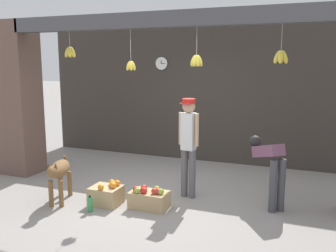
{
  "coord_description": "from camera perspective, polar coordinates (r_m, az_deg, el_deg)",
  "views": [
    {
      "loc": [
        2.22,
        -5.3,
        2.15
      ],
      "look_at": [
        0.0,
        0.36,
        1.1
      ],
      "focal_mm": 40.0,
      "sensor_mm": 36.0,
      "label": 1
    }
  ],
  "objects": [
    {
      "name": "ground_plane",
      "position": [
        6.14,
        -1.27,
        -10.74
      ],
      "size": [
        60.0,
        60.0,
        0.0
      ],
      "primitive_type": "plane",
      "color": "gray"
    },
    {
      "name": "shop_back_wall",
      "position": [
        8.14,
        5.5,
        4.78
      ],
      "size": [
        7.42,
        0.12,
        2.9
      ],
      "primitive_type": "cube",
      "color": "#38332D",
      "rests_on": "ground_plane"
    },
    {
      "name": "shop_pillar_left",
      "position": [
        7.73,
        -21.85,
        3.87
      ],
      "size": [
        0.7,
        0.6,
        2.9
      ],
      "primitive_type": "cube",
      "color": "brown",
      "rests_on": "ground_plane"
    },
    {
      "name": "storefront_awning",
      "position": [
        5.9,
        -0.97,
        15.6
      ],
      "size": [
        5.52,
        0.28,
        0.9
      ],
      "color": "#4C4C51"
    },
    {
      "name": "dog",
      "position": [
        6.02,
        -16.25,
        -6.73
      ],
      "size": [
        0.46,
        0.88,
        0.7
      ],
      "rotation": [
        0.0,
        0.0,
        -1.21
      ],
      "color": "brown",
      "rests_on": "ground_plane"
    },
    {
      "name": "shopkeeper",
      "position": [
        5.89,
        3.14,
        -2.23
      ],
      "size": [
        0.34,
        0.27,
        1.59
      ],
      "rotation": [
        0.0,
        0.0,
        2.99
      ],
      "color": "#56565B",
      "rests_on": "ground_plane"
    },
    {
      "name": "worker_stooping",
      "position": [
        5.76,
        15.23,
        -5.5
      ],
      "size": [
        0.61,
        0.67,
        1.01
      ],
      "rotation": [
        0.0,
        0.0,
        0.7
      ],
      "color": "#424247",
      "rests_on": "ground_plane"
    },
    {
      "name": "fruit_crate_oranges",
      "position": [
        5.88,
        -9.35,
        -10.25
      ],
      "size": [
        0.45,
        0.38,
        0.36
      ],
      "color": "tan",
      "rests_on": "ground_plane"
    },
    {
      "name": "fruit_crate_apples",
      "position": [
        5.66,
        -2.89,
        -10.97
      ],
      "size": [
        0.57,
        0.35,
        0.34
      ],
      "color": "tan",
      "rests_on": "ground_plane"
    },
    {
      "name": "water_bottle",
      "position": [
        5.64,
        -11.78,
        -11.57
      ],
      "size": [
        0.07,
        0.07,
        0.25
      ],
      "color": "#38934C",
      "rests_on": "ground_plane"
    },
    {
      "name": "wall_clock",
      "position": [
        8.35,
        -0.99,
        9.51
      ],
      "size": [
        0.29,
        0.03,
        0.29
      ],
      "color": "black"
    }
  ]
}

